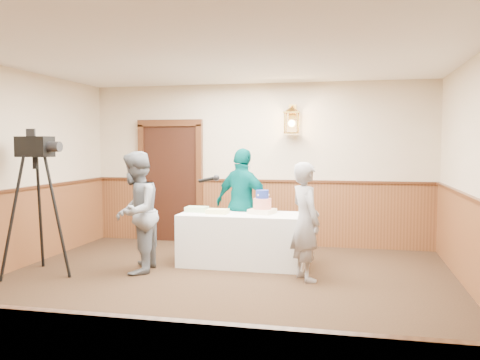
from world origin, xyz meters
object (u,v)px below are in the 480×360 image
Objects in this scene: tiered_cake at (262,204)px; sheet_cake_yellow at (218,211)px; display_table at (243,239)px; interviewer at (136,212)px; sheet_cake_green at (197,209)px; tv_camera_rig at (37,213)px; assistant_p at (243,204)px; baker at (306,221)px.

sheet_cake_yellow is (-0.63, -0.14, -0.10)m from tiered_cake.
interviewer reaches higher than display_table.
tv_camera_rig is at bearing -146.41° from sheet_cake_green.
tiered_cake reaches higher than sheet_cake_green.
sheet_cake_green reaches higher than display_table.
assistant_p is at bearing 123.56° from interviewer.
tiered_cake is 0.99m from sheet_cake_green.
sheet_cake_yellow is at bearing -20.96° from sheet_cake_green.
tiered_cake is 0.26× the size of baker.
tv_camera_rig is at bearing -153.75° from sheet_cake_yellow.
sheet_cake_green is (-0.36, 0.14, 0.00)m from sheet_cake_yellow.
sheet_cake_yellow is (-0.36, -0.06, 0.41)m from display_table.
tiered_cake is at bearing 164.52° from assistant_p.
tiered_cake is at bearing 12.92° from baker.
assistant_p reaches higher than display_table.
display_table is 1.21m from baker.
tiered_cake is at bearing -0.13° from sheet_cake_green.
assistant_p is at bearing 24.38° from sheet_cake_green.
sheet_cake_green is at bearing 35.80° from baker.
baker reaches higher than sheet_cake_green.
assistant_p reaches higher than tiered_cake.
tv_camera_rig reaches higher than sheet_cake_green.
display_table is 0.97× the size of tv_camera_rig.
sheet_cake_green is at bearing 159.04° from sheet_cake_yellow.
tv_camera_rig is at bearing -156.67° from tiered_cake.
interviewer reaches higher than baker.
tiered_cake is at bearing 12.13° from sheet_cake_yellow.
interviewer reaches higher than tiered_cake.
tiered_cake is at bearing 14.81° from display_table.
display_table is at bearing 126.71° from assistant_p.
display_table is at bearing -165.19° from tiered_cake.
tv_camera_rig is (-2.83, -1.22, -0.05)m from tiered_cake.
display_table is 2.85m from tv_camera_rig.
display_table is 5.94× the size of sheet_cake_yellow.
interviewer is (-0.97, -0.68, 0.05)m from sheet_cake_yellow.
tv_camera_rig is at bearing 56.13° from assistant_p.
sheet_cake_green is 0.18× the size of assistant_p.
tiered_cake is 1.32× the size of sheet_cake_yellow.
tiered_cake is 0.24× the size of interviewer.
tv_camera_rig reaches higher than baker.
sheet_cake_green is at bearing 135.32° from interviewer.
sheet_cake_green is (-0.99, 0.00, -0.10)m from tiered_cake.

